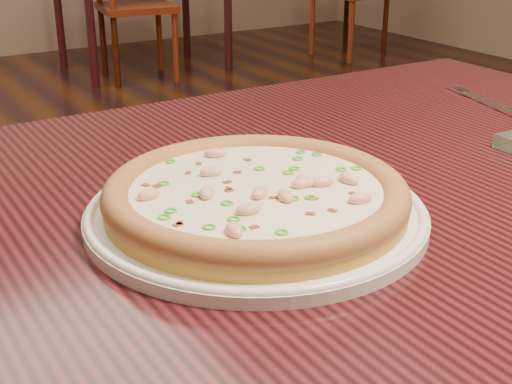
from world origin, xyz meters
TOP-DOWN VIEW (x-y plane):
  - hero_table at (-0.11, -0.10)m, footprint 1.20×0.80m
  - plate at (-0.23, -0.15)m, footprint 0.34×0.34m
  - pizza at (-0.23, -0.15)m, footprint 0.30×0.30m
  - fork at (0.29, 0.04)m, footprint 0.06×0.17m
  - chair_c at (1.05, 3.39)m, footprint 0.48×0.48m

SIDE VIEW (x-z plane):
  - chair_c at x=1.05m, z-range -0.04..0.91m
  - hero_table at x=-0.11m, z-range 0.28..1.03m
  - fork at x=0.29m, z-range 0.75..0.75m
  - plate at x=-0.23m, z-range 0.75..0.77m
  - pizza at x=-0.23m, z-range 0.76..0.79m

